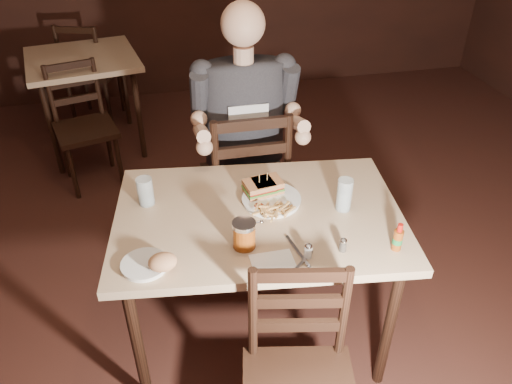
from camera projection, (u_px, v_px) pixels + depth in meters
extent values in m
plane|color=black|center=(295.00, 375.00, 2.38)|extent=(7.00, 7.00, 0.00)
cube|color=tan|center=(259.00, 217.00, 2.16)|extent=(1.33, 0.97, 0.04)
cylinder|color=black|center=(138.00, 346.00, 2.07)|extent=(0.05, 0.05, 0.73)
cylinder|color=black|center=(151.00, 243.00, 2.61)|extent=(0.05, 0.05, 0.73)
cylinder|color=black|center=(389.00, 327.00, 2.15)|extent=(0.05, 0.05, 0.73)
cylinder|color=black|center=(351.00, 231.00, 2.69)|extent=(0.05, 0.05, 0.73)
cube|color=tan|center=(81.00, 59.00, 3.78)|extent=(0.92, 0.92, 0.04)
cylinder|color=black|center=(52.00, 130.00, 3.65)|extent=(0.04, 0.04, 0.73)
cylinder|color=black|center=(46.00, 97.00, 4.14)|extent=(0.04, 0.04, 0.73)
cylinder|color=black|center=(139.00, 115.00, 3.85)|extent=(0.04, 0.04, 0.73)
cylinder|color=black|center=(124.00, 85.00, 4.34)|extent=(0.04, 0.04, 0.73)
cylinder|color=white|center=(271.00, 200.00, 2.22)|extent=(0.29, 0.29, 0.01)
ellipsoid|color=maroon|center=(259.00, 206.00, 2.17)|extent=(0.05, 0.05, 0.01)
cylinder|color=silver|center=(145.00, 191.00, 2.18)|extent=(0.08, 0.08, 0.13)
cylinder|color=silver|center=(344.00, 195.00, 2.14)|extent=(0.07, 0.07, 0.15)
cube|color=white|center=(274.00, 265.00, 1.88)|extent=(0.17, 0.15, 0.00)
cube|color=silver|center=(298.00, 251.00, 1.94)|extent=(0.05, 0.20, 0.00)
cube|color=silver|center=(302.00, 262.00, 1.89)|extent=(0.12, 0.11, 0.00)
cylinder|color=white|center=(145.00, 265.00, 1.88)|extent=(0.20, 0.20, 0.01)
ellipsoid|color=tan|center=(163.00, 262.00, 1.83)|extent=(0.12, 0.10, 0.06)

